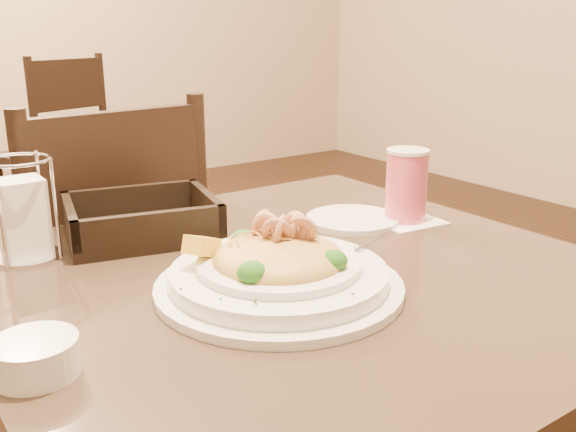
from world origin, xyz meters
TOP-DOWN VIEW (x-y plane):
  - main_table at (0.00, 0.00)m, footprint 0.90×0.90m
  - dining_chair_near at (-0.11, 0.58)m, footprint 0.45×0.45m
  - dining_chair_far at (0.31, 2.35)m, footprint 0.52×0.52m
  - pasta_bowl at (-0.07, -0.05)m, footprint 0.38×0.35m
  - drink_glass at (0.31, 0.08)m, footprint 0.13×0.13m
  - bread_basket at (-0.12, 0.28)m, footprint 0.29×0.25m
  - napkin_caddy at (-0.32, 0.29)m, footprint 0.10×0.10m
  - side_plate at (0.23, 0.13)m, footprint 0.22×0.22m
  - butter_ramekin at (-0.40, -0.08)m, footprint 0.10×0.10m

SIDE VIEW (x-z plane):
  - main_table at x=0.00m, z-range 0.13..0.85m
  - dining_chair_near at x=-0.11m, z-range 0.03..0.96m
  - dining_chair_far at x=0.31m, z-range 0.03..0.96m
  - side_plate at x=0.23m, z-range 0.71..0.72m
  - butter_ramekin at x=-0.40m, z-range 0.71..0.75m
  - bread_basket at x=-0.12m, z-range 0.70..0.77m
  - pasta_bowl at x=-0.07m, z-range 0.69..0.80m
  - drink_glass at x=0.31m, z-range 0.71..0.85m
  - napkin_caddy at x=-0.32m, z-range 0.70..0.86m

